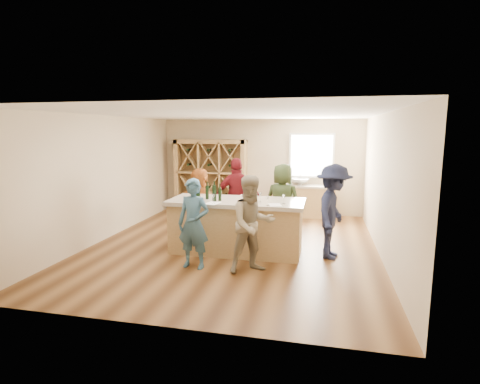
% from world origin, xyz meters
% --- Properties ---
extents(floor, '(6.00, 7.00, 0.10)m').
position_xyz_m(floor, '(0.00, 0.00, -0.05)').
color(floor, brown).
rests_on(floor, ground).
extents(ceiling, '(6.00, 7.00, 0.10)m').
position_xyz_m(ceiling, '(0.00, 0.00, 2.85)').
color(ceiling, white).
rests_on(ceiling, ground).
extents(wall_back, '(6.00, 0.10, 2.80)m').
position_xyz_m(wall_back, '(0.00, 3.55, 1.40)').
color(wall_back, tan).
rests_on(wall_back, ground).
extents(wall_front, '(6.00, 0.10, 2.80)m').
position_xyz_m(wall_front, '(0.00, -3.55, 1.40)').
color(wall_front, tan).
rests_on(wall_front, ground).
extents(wall_left, '(0.10, 7.00, 2.80)m').
position_xyz_m(wall_left, '(-3.05, 0.00, 1.40)').
color(wall_left, tan).
rests_on(wall_left, ground).
extents(wall_right, '(0.10, 7.00, 2.80)m').
position_xyz_m(wall_right, '(3.05, 0.00, 1.40)').
color(wall_right, tan).
rests_on(wall_right, ground).
extents(window_frame, '(1.30, 0.06, 1.30)m').
position_xyz_m(window_frame, '(1.50, 3.47, 1.75)').
color(window_frame, white).
rests_on(window_frame, wall_back).
extents(window_pane, '(1.18, 0.01, 1.18)m').
position_xyz_m(window_pane, '(1.50, 3.44, 1.75)').
color(window_pane, white).
rests_on(window_pane, wall_back).
extents(wine_rack, '(2.20, 0.45, 2.20)m').
position_xyz_m(wine_rack, '(-1.50, 3.27, 1.10)').
color(wine_rack, '#A2804D').
rests_on(wine_rack, floor).
extents(back_counter_base, '(1.60, 0.58, 0.86)m').
position_xyz_m(back_counter_base, '(1.40, 3.20, 0.43)').
color(back_counter_base, '#A2804D').
rests_on(back_counter_base, floor).
extents(back_counter_top, '(1.70, 0.62, 0.06)m').
position_xyz_m(back_counter_top, '(1.40, 3.20, 0.89)').
color(back_counter_top, '#AB9F8C').
rests_on(back_counter_top, back_counter_base).
extents(sink, '(0.54, 0.54, 0.19)m').
position_xyz_m(sink, '(1.20, 3.20, 1.01)').
color(sink, silver).
rests_on(sink, back_counter_top).
extents(faucet, '(0.02, 0.02, 0.30)m').
position_xyz_m(faucet, '(1.20, 3.38, 1.07)').
color(faucet, silver).
rests_on(faucet, back_counter_top).
extents(tasting_counter_base, '(2.60, 1.00, 1.00)m').
position_xyz_m(tasting_counter_base, '(0.15, -0.36, 0.50)').
color(tasting_counter_base, '#A2804D').
rests_on(tasting_counter_base, floor).
extents(tasting_counter_top, '(2.72, 1.12, 0.08)m').
position_xyz_m(tasting_counter_top, '(0.15, -0.36, 1.04)').
color(tasting_counter_top, '#AB9F8C').
rests_on(tasting_counter_top, tasting_counter_base).
extents(wine_bottle_a, '(0.09, 0.09, 0.33)m').
position_xyz_m(wine_bottle_a, '(-0.67, -0.50, 1.24)').
color(wine_bottle_a, black).
rests_on(wine_bottle_a, tasting_counter_top).
extents(wine_bottle_b, '(0.09, 0.09, 0.31)m').
position_xyz_m(wine_bottle_b, '(-0.56, -0.62, 1.23)').
color(wine_bottle_b, black).
rests_on(wine_bottle_b, tasting_counter_top).
extents(wine_bottle_c, '(0.08, 0.08, 0.28)m').
position_xyz_m(wine_bottle_c, '(-0.45, -0.42, 1.22)').
color(wine_bottle_c, black).
rests_on(wine_bottle_c, tasting_counter_top).
extents(wine_bottle_d, '(0.09, 0.09, 0.32)m').
position_xyz_m(wine_bottle_d, '(-0.24, -0.61, 1.24)').
color(wine_bottle_d, black).
rests_on(wine_bottle_d, tasting_counter_top).
extents(wine_bottle_e, '(0.07, 0.07, 0.26)m').
position_xyz_m(wine_bottle_e, '(-0.15, -0.51, 1.21)').
color(wine_bottle_e, black).
rests_on(wine_bottle_e, tasting_counter_top).
extents(wine_glass_a, '(0.07, 0.07, 0.17)m').
position_xyz_m(wine_glass_a, '(-0.18, -0.85, 1.16)').
color(wine_glass_a, white).
rests_on(wine_glass_a, tasting_counter_top).
extents(wine_glass_b, '(0.09, 0.09, 0.17)m').
position_xyz_m(wine_glass_b, '(0.36, -0.79, 1.17)').
color(wine_glass_b, white).
rests_on(wine_glass_b, tasting_counter_top).
extents(wine_glass_c, '(0.08, 0.08, 0.17)m').
position_xyz_m(wine_glass_c, '(0.85, -0.82, 1.17)').
color(wine_glass_c, white).
rests_on(wine_glass_c, tasting_counter_top).
extents(wine_glass_d, '(0.08, 0.08, 0.18)m').
position_xyz_m(wine_glass_d, '(0.66, -0.47, 1.17)').
color(wine_glass_d, white).
rests_on(wine_glass_d, tasting_counter_top).
extents(wine_glass_e, '(0.07, 0.07, 0.17)m').
position_xyz_m(wine_glass_e, '(1.12, -0.57, 1.17)').
color(wine_glass_e, white).
rests_on(wine_glass_e, tasting_counter_top).
extents(tasting_menu_a, '(0.29, 0.36, 0.00)m').
position_xyz_m(tasting_menu_a, '(-0.22, -0.80, 1.08)').
color(tasting_menu_a, white).
rests_on(tasting_menu_a, tasting_counter_top).
extents(tasting_menu_b, '(0.25, 0.31, 0.00)m').
position_xyz_m(tasting_menu_b, '(0.35, -0.76, 1.08)').
color(tasting_menu_b, white).
rests_on(tasting_menu_b, tasting_counter_top).
extents(tasting_menu_c, '(0.30, 0.35, 0.00)m').
position_xyz_m(tasting_menu_c, '(0.98, -0.72, 1.08)').
color(tasting_menu_c, white).
rests_on(tasting_menu_c, tasting_counter_top).
extents(person_near_left, '(0.63, 0.48, 1.63)m').
position_xyz_m(person_near_left, '(-0.39, -1.41, 0.81)').
color(person_near_left, '#335972').
rests_on(person_near_left, floor).
extents(person_near_right, '(0.94, 0.83, 1.71)m').
position_xyz_m(person_near_right, '(0.67, -1.39, 0.85)').
color(person_near_right, gray).
rests_on(person_near_right, floor).
extents(person_server, '(0.77, 1.27, 1.84)m').
position_xyz_m(person_server, '(2.06, -0.33, 0.92)').
color(person_server, '#191E38').
rests_on(person_server, floor).
extents(person_far_mid, '(1.21, 0.91, 1.84)m').
position_xyz_m(person_far_mid, '(-0.09, 0.76, 0.92)').
color(person_far_mid, '#590F14').
rests_on(person_far_mid, floor).
extents(person_far_right, '(0.95, 0.73, 1.73)m').
position_xyz_m(person_far_right, '(0.96, 0.78, 0.87)').
color(person_far_right, '#263319').
rests_on(person_far_right, floor).
extents(person_far_left, '(1.55, 1.16, 1.59)m').
position_xyz_m(person_far_left, '(-1.02, 0.82, 0.79)').
color(person_far_left, '#994C19').
rests_on(person_far_left, floor).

